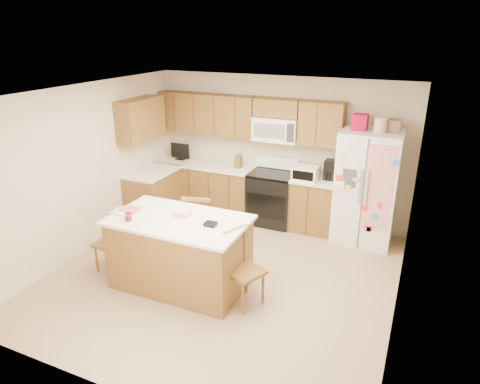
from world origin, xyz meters
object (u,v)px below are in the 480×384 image
at_px(windsor_chair_left, 112,243).
at_px(stove, 272,197).
at_px(refrigerator, 367,187).
at_px(windsor_chair_back, 200,228).
at_px(windsor_chair_right, 243,270).
at_px(island, 180,252).

bearing_deg(windsor_chair_left, stove, 58.36).
relative_size(stove, refrigerator, 0.55).
relative_size(windsor_chair_left, windsor_chair_back, 0.88).
bearing_deg(windsor_chair_back, windsor_chair_left, -140.28).
relative_size(stove, windsor_chair_right, 1.16).
xyz_separation_m(stove, refrigerator, (1.57, -0.06, 0.45)).
distance_m(refrigerator, windsor_chair_left, 3.91).
xyz_separation_m(windsor_chair_back, windsor_chair_right, (1.03, -0.77, -0.03)).
xyz_separation_m(windsor_chair_left, windsor_chair_back, (0.96, 0.80, 0.06)).
relative_size(windsor_chair_left, windsor_chair_right, 0.93).
bearing_deg(stove, island, -100.26).
bearing_deg(windsor_chair_left, island, 3.84).
relative_size(island, windsor_chair_left, 1.99).
bearing_deg(refrigerator, stove, 177.70).
bearing_deg(stove, refrigerator, -2.30).
bearing_deg(island, refrigerator, 48.97).
relative_size(refrigerator, windsor_chair_back, 1.99).
bearing_deg(windsor_chair_right, windsor_chair_left, -178.99).
distance_m(refrigerator, windsor_chair_right, 2.61).
bearing_deg(windsor_chair_left, windsor_chair_back, 39.72).
height_order(refrigerator, windsor_chair_right, refrigerator).
height_order(refrigerator, windsor_chair_left, refrigerator).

